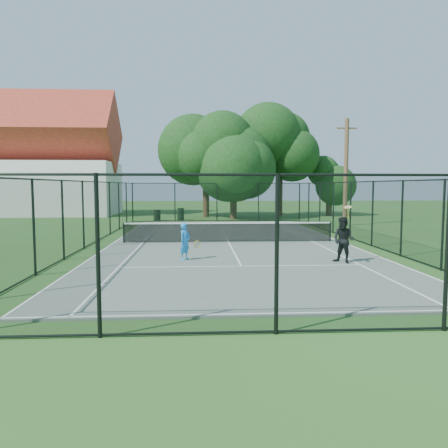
{
  "coord_description": "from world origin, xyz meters",
  "views": [
    {
      "loc": [
        -1.44,
        -20.89,
        2.77
      ],
      "look_at": [
        -0.39,
        -3.0,
        1.2
      ],
      "focal_mm": 35.0,
      "sensor_mm": 36.0,
      "label": 1
    }
  ],
  "objects": [
    {
      "name": "fence",
      "position": [
        0.0,
        0.0,
        1.5
      ],
      "size": [
        13.1,
        26.1,
        3.0
      ],
      "color": "black",
      "rests_on": "ground"
    },
    {
      "name": "player_blue",
      "position": [
        -1.93,
        -4.98,
        0.74
      ],
      "size": [
        0.86,
        0.59,
        1.36
      ],
      "color": "#1C8FEE",
      "rests_on": "tennis_court"
    },
    {
      "name": "tree_near_left",
      "position": [
        -0.76,
        17.82,
        5.24
      ],
      "size": [
        6.53,
        6.53,
        8.52
      ],
      "color": "#332114",
      "rests_on": "ground"
    },
    {
      "name": "tennis_court",
      "position": [
        0.0,
        0.0,
        0.03
      ],
      "size": [
        11.0,
        24.0,
        0.06
      ],
      "primitive_type": "cube",
      "color": "slate",
      "rests_on": "ground"
    },
    {
      "name": "trash_bin_right",
      "position": [
        -2.88,
        14.37,
        0.5
      ],
      "size": [
        0.58,
        0.58,
        0.99
      ],
      "color": "black",
      "rests_on": "ground"
    },
    {
      "name": "tree_near_right",
      "position": [
        6.02,
        18.94,
        5.79
      ],
      "size": [
        6.6,
        6.6,
        9.11
      ],
      "color": "#332114",
      "rests_on": "ground"
    },
    {
      "name": "trash_bin_left",
      "position": [
        -4.73,
        13.97,
        0.44
      ],
      "size": [
        0.58,
        0.58,
        0.87
      ],
      "color": "black",
      "rests_on": "ground"
    },
    {
      "name": "tree_near_mid",
      "position": [
        1.49,
        15.52,
        4.85
      ],
      "size": [
        6.02,
        6.02,
        7.88
      ],
      "color": "#332114",
      "rests_on": "ground"
    },
    {
      "name": "ground",
      "position": [
        0.0,
        0.0,
        0.0
      ],
      "size": [
        120.0,
        120.0,
        0.0
      ],
      "primitive_type": "plane",
      "color": "#2B4D1A"
    },
    {
      "name": "tree_far_right",
      "position": [
        10.8,
        19.37,
        3.11
      ],
      "size": [
        3.81,
        3.81,
        5.04
      ],
      "color": "#332114",
      "rests_on": "ground"
    },
    {
      "name": "utility_pole",
      "position": [
        8.79,
        9.0,
        3.76
      ],
      "size": [
        1.4,
        0.3,
        7.39
      ],
      "color": "#4C3823",
      "rests_on": "ground"
    },
    {
      "name": "building",
      "position": [
        -17.0,
        22.0,
        4.93
      ],
      "size": [
        15.3,
        8.15,
        11.87
      ],
      "color": "silver",
      "rests_on": "ground"
    },
    {
      "name": "player_black",
      "position": [
        3.65,
        -5.94,
        0.87
      ],
      "size": [
        0.99,
        1.22,
        2.02
      ],
      "color": "black",
      "rests_on": "tennis_court"
    },
    {
      "name": "tennis_net",
      "position": [
        0.0,
        0.0,
        0.58
      ],
      "size": [
        10.08,
        0.08,
        0.95
      ],
      "color": "black",
      "rests_on": "tennis_court"
    }
  ]
}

